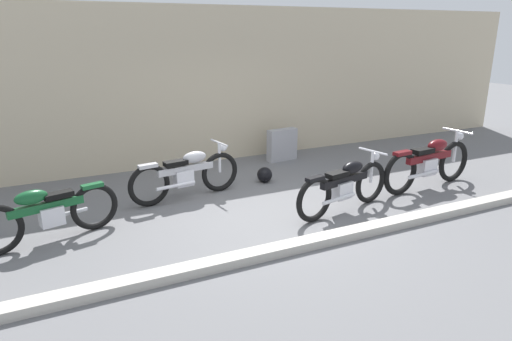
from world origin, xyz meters
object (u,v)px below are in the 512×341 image
Objects in this scene: stone_marker at (282,145)px; motorcycle_black at (345,185)px; helmet at (265,175)px; motorcycle_silver at (187,174)px; motorcycle_maroon at (429,162)px; motorcycle_green at (46,213)px.

motorcycle_black is (-0.55, -3.06, 0.08)m from stone_marker.
motorcycle_silver reaches higher than helmet.
stone_marker is at bearing 112.88° from motorcycle_maroon.
motorcycle_silver is 0.91× the size of motorcycle_maroon.
helmet is 0.15× the size of motorcycle_black.
stone_marker is 0.35× the size of motorcycle_black.
motorcycle_black reaches higher than helmet.
motorcycle_black is at bearing -75.22° from helmet.
motorcycle_silver is at bearing -174.39° from motorcycle_green.
helmet is at bearing -179.69° from motorcycle_green.
motorcycle_maroon reaches higher than helmet.
motorcycle_maroon is at bearing -26.80° from motorcycle_silver.
helmet is 0.15× the size of motorcycle_green.
motorcycle_maroon is (1.52, -2.79, 0.13)m from stone_marker.
motorcycle_green reaches higher than stone_marker.
motorcycle_silver is (-2.63, -1.40, 0.09)m from stone_marker.
motorcycle_black is 0.89× the size of motorcycle_maroon.
motorcycle_silver is (-1.59, -0.19, 0.29)m from helmet.
stone_marker is 3.18m from motorcycle_maroon.
motorcycle_black is at bearing -47.00° from motorcycle_silver.
motorcycle_green is at bearing -168.22° from motorcycle_silver.
motorcycle_silver is at bearing 129.29° from motorcycle_black.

